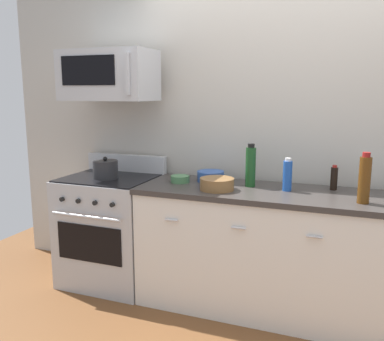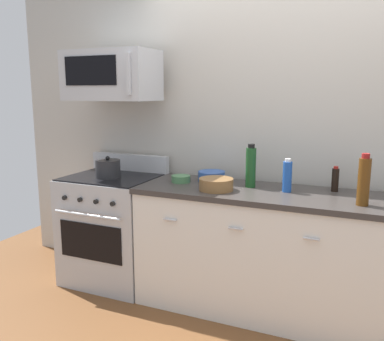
# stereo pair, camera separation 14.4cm
# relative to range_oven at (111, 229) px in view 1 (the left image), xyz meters

# --- Properties ---
(ground_plane) EXTENTS (6.27, 6.27, 0.00)m
(ground_plane) POSITION_rel_range_oven_xyz_m (1.44, -0.00, -0.47)
(ground_plane) COLOR brown
(back_wall) EXTENTS (5.23, 0.10, 2.70)m
(back_wall) POSITION_rel_range_oven_xyz_m (1.44, 0.41, 0.88)
(back_wall) COLOR #B7B2A8
(back_wall) RESTS_ON ground_plane
(counter_unit) EXTENTS (2.14, 0.66, 0.92)m
(counter_unit) POSITION_rel_range_oven_xyz_m (1.44, -0.00, -0.01)
(counter_unit) COLOR silver
(counter_unit) RESTS_ON ground_plane
(range_oven) EXTENTS (0.76, 0.69, 1.07)m
(range_oven) POSITION_rel_range_oven_xyz_m (0.00, 0.00, 0.00)
(range_oven) COLOR #B7BABF
(range_oven) RESTS_ON ground_plane
(microwave) EXTENTS (0.74, 0.44, 0.40)m
(microwave) POSITION_rel_range_oven_xyz_m (0.00, 0.04, 1.28)
(microwave) COLOR #B7BABF
(bottle_wine_green) EXTENTS (0.08, 0.08, 0.32)m
(bottle_wine_green) POSITION_rel_range_oven_xyz_m (1.18, 0.08, 0.60)
(bottle_wine_green) COLOR #19471E
(bottle_wine_green) RESTS_ON countertop_slab
(bottle_soda_blue) EXTENTS (0.07, 0.07, 0.24)m
(bottle_soda_blue) POSITION_rel_range_oven_xyz_m (1.46, 0.04, 0.56)
(bottle_soda_blue) COLOR #1E4CA5
(bottle_soda_blue) RESTS_ON countertop_slab
(bottle_soy_sauce_dark) EXTENTS (0.05, 0.05, 0.18)m
(bottle_soy_sauce_dark) POSITION_rel_range_oven_xyz_m (1.77, 0.19, 0.54)
(bottle_soy_sauce_dark) COLOR black
(bottle_soy_sauce_dark) RESTS_ON countertop_slab
(bottle_wine_amber) EXTENTS (0.08, 0.08, 0.33)m
(bottle_wine_amber) POSITION_rel_range_oven_xyz_m (1.96, -0.13, 0.61)
(bottle_wine_amber) COLOR #59330F
(bottle_wine_amber) RESTS_ON countertop_slab
(bowl_green_glaze) EXTENTS (0.15, 0.15, 0.05)m
(bowl_green_glaze) POSITION_rel_range_oven_xyz_m (0.63, 0.03, 0.48)
(bowl_green_glaze) COLOR #477A4C
(bowl_green_glaze) RESTS_ON countertop_slab
(bowl_wooden_salad) EXTENTS (0.25, 0.25, 0.09)m
(bowl_wooden_salad) POSITION_rel_range_oven_xyz_m (0.98, -0.11, 0.50)
(bowl_wooden_salad) COLOR brown
(bowl_wooden_salad) RESTS_ON countertop_slab
(bowl_blue_mixing) EXTENTS (0.21, 0.21, 0.08)m
(bowl_blue_mixing) POSITION_rel_range_oven_xyz_m (0.84, 0.14, 0.49)
(bowl_blue_mixing) COLOR #2D519E
(bowl_blue_mixing) RESTS_ON countertop_slab
(stockpot) EXTENTS (0.20, 0.20, 0.18)m
(stockpot) POSITION_rel_range_oven_xyz_m (0.00, -0.05, 0.53)
(stockpot) COLOR #262628
(stockpot) RESTS_ON range_oven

